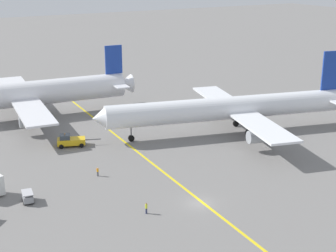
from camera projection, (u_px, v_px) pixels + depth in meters
The scene contains 8 objects.
ground_plane at pixel (200, 203), 77.54m from camera, with size 600.00×600.00×0.00m, color slate.
taxiway_stripe at pixel (172, 179), 86.25m from camera, with size 0.50×120.00×0.01m, color yellow.
airliner_at_gate_left at pixel (13, 96), 117.69m from camera, with size 60.29×48.30×16.00m.
airliner_being_pushed at pixel (230, 108), 108.59m from camera, with size 57.90×44.17×16.86m.
pushback_tug at pixel (70, 141), 101.50m from camera, with size 8.74×4.40×2.81m.
gse_baggage_cart_near_cluster at pixel (28, 197), 77.69m from camera, with size 1.94×2.92×1.71m.
ground_crew_marshaller_foreground at pixel (98, 172), 87.25m from camera, with size 0.36×0.47×1.63m.
ground_crew_wing_walker_right at pixel (146, 208), 74.12m from camera, with size 0.36×0.36×1.75m.
Camera 1 is at (-39.13, -58.28, 35.39)m, focal length 53.57 mm.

